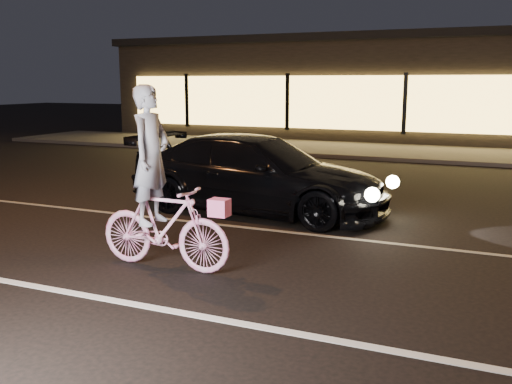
% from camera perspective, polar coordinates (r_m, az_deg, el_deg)
% --- Properties ---
extents(ground, '(90.00, 90.00, 0.00)m').
position_cam_1_polar(ground, '(7.51, -3.62, -7.52)').
color(ground, black).
rests_on(ground, ground).
extents(lane_stripe_near, '(60.00, 0.12, 0.01)m').
position_cam_1_polar(lane_stripe_near, '(6.29, -9.91, -11.38)').
color(lane_stripe_near, silver).
rests_on(lane_stripe_near, ground).
extents(lane_stripe_far, '(60.00, 0.10, 0.01)m').
position_cam_1_polar(lane_stripe_far, '(9.26, 1.96, -3.89)').
color(lane_stripe_far, gray).
rests_on(lane_stripe_far, ground).
extents(sidewalk, '(30.00, 4.00, 0.12)m').
position_cam_1_polar(sidewalk, '(19.75, 13.64, 3.93)').
color(sidewalk, '#383533').
rests_on(sidewalk, ground).
extents(storefront, '(25.40, 8.42, 4.20)m').
position_cam_1_polar(storefront, '(25.52, 16.16, 10.04)').
color(storefront, black).
rests_on(storefront, ground).
extents(cyclist, '(1.86, 0.64, 2.35)m').
position_cam_1_polar(cyclist, '(7.36, -9.55, -1.29)').
color(cyclist, '#E9439E').
rests_on(cyclist, ground).
extents(sedan, '(4.99, 2.31, 1.41)m').
position_cam_1_polar(sedan, '(10.48, 0.19, 1.79)').
color(sedan, black).
rests_on(sedan, ground).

